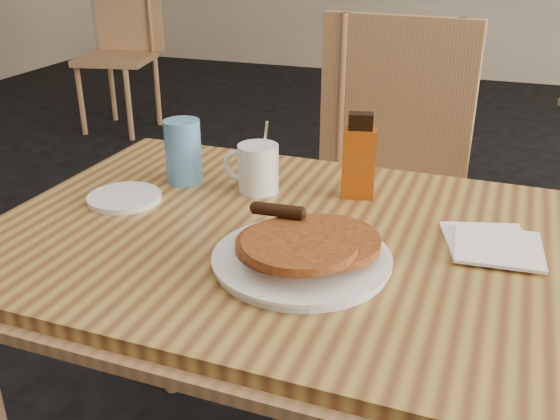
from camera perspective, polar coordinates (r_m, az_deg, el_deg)
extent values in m
cube|color=#AC843D|center=(1.15, 2.57, -3.18)|extent=(1.19, 0.81, 0.04)
cube|color=tan|center=(1.16, 2.55, -3.84)|extent=(1.23, 0.85, 0.02)
cylinder|color=tan|center=(1.59, 24.21, -12.88)|extent=(0.04, 0.04, 0.71)
cube|color=tan|center=(1.84, 8.71, -0.38)|extent=(0.51, 0.51, 0.04)
cube|color=tan|center=(1.94, 10.51, 9.60)|extent=(0.47, 0.08, 0.51)
cylinder|color=tan|center=(1.84, 1.15, -9.29)|extent=(0.04, 0.04, 0.48)
cylinder|color=tan|center=(2.10, 14.38, -5.53)|extent=(0.04, 0.04, 0.48)
cube|color=tan|center=(4.33, -14.77, 13.23)|extent=(0.53, 0.53, 0.04)
cube|color=tan|center=(4.46, -13.67, 17.12)|extent=(0.45, 0.13, 0.49)
cylinder|color=tan|center=(4.34, -17.75, 9.51)|extent=(0.04, 0.04, 0.46)
cylinder|color=tan|center=(4.44, -11.15, 10.50)|extent=(0.04, 0.04, 0.46)
cylinder|color=white|center=(1.04, 2.00, -4.65)|extent=(0.29, 0.29, 0.02)
cylinder|color=white|center=(1.03, 2.00, -4.31)|extent=(0.30, 0.30, 0.01)
cylinder|color=#A34922|center=(1.05, 0.93, -3.24)|extent=(0.18, 0.18, 0.01)
cylinder|color=#A34922|center=(1.03, 4.01, -2.86)|extent=(0.19, 0.19, 0.01)
cylinder|color=#A34922|center=(0.99, 1.77, -3.15)|extent=(0.18, 0.18, 0.01)
cylinder|color=#321708|center=(1.06, -0.19, -0.03)|extent=(0.09, 0.03, 0.02)
cylinder|color=white|center=(1.31, -2.00, 3.84)|extent=(0.09, 0.09, 0.10)
torus|color=white|center=(1.33, -3.80, 4.06)|extent=(0.07, 0.01, 0.07)
cylinder|color=black|center=(1.30, -2.02, 5.61)|extent=(0.08, 0.08, 0.01)
cylinder|color=silver|center=(1.30, -1.51, 5.25)|extent=(0.04, 0.04, 0.15)
cube|color=maroon|center=(1.29, 7.19, 4.26)|extent=(0.07, 0.06, 0.15)
cube|color=black|center=(1.26, 7.41, 8.06)|extent=(0.05, 0.04, 0.03)
cube|color=white|center=(1.17, 18.45, -2.76)|extent=(0.18, 0.18, 0.01)
cube|color=white|center=(1.14, 19.34, -3.21)|extent=(0.16, 0.16, 0.01)
cylinder|color=#5793CC|center=(1.37, -8.84, 5.32)|extent=(0.09, 0.09, 0.14)
cylinder|color=white|center=(1.32, -14.04, 1.10)|extent=(0.19, 0.19, 0.01)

